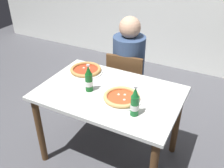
# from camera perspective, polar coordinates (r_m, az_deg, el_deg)

# --- Properties ---
(ground_plane) EXTENTS (8.00, 8.00, 0.00)m
(ground_plane) POSITION_cam_1_polar(r_m,az_deg,el_deg) (2.62, -0.52, -15.66)
(ground_plane) COLOR #4C4C51
(dining_table_main) EXTENTS (1.20, 0.80, 0.75)m
(dining_table_main) POSITION_cam_1_polar(r_m,az_deg,el_deg) (2.19, -0.60, -4.27)
(dining_table_main) COLOR silver
(dining_table_main) RESTS_ON ground_plane
(chair_behind_table) EXTENTS (0.44, 0.44, 0.85)m
(chair_behind_table) POSITION_cam_1_polar(r_m,az_deg,el_deg) (2.78, 3.36, 0.26)
(chair_behind_table) COLOR brown
(chair_behind_table) RESTS_ON ground_plane
(diner_seated) EXTENTS (0.34, 0.34, 1.21)m
(diner_seated) POSITION_cam_1_polar(r_m,az_deg,el_deg) (2.77, 3.70, 2.58)
(diner_seated) COLOR #2D3342
(diner_seated) RESTS_ON ground_plane
(pizza_margherita_near) EXTENTS (0.32, 0.32, 0.04)m
(pizza_margherita_near) POSITION_cam_1_polar(r_m,az_deg,el_deg) (2.02, 2.21, -3.09)
(pizza_margherita_near) COLOR white
(pizza_margherita_near) RESTS_ON dining_table_main
(pizza_marinara_far) EXTENTS (0.33, 0.33, 0.04)m
(pizza_marinara_far) POSITION_cam_1_polar(r_m,az_deg,el_deg) (2.44, -5.98, 3.19)
(pizza_marinara_far) COLOR white
(pizza_marinara_far) RESTS_ON dining_table_main
(beer_bottle_left) EXTENTS (0.07, 0.07, 0.25)m
(beer_bottle_left) POSITION_cam_1_polar(r_m,az_deg,el_deg) (1.82, 5.21, -4.33)
(beer_bottle_left) COLOR #196B2D
(beer_bottle_left) RESTS_ON dining_table_main
(beer_bottle_center) EXTENTS (0.07, 0.07, 0.25)m
(beer_bottle_center) POSITION_cam_1_polar(r_m,az_deg,el_deg) (2.10, -5.29, 0.94)
(beer_bottle_center) COLOR #14591E
(beer_bottle_center) RESTS_ON dining_table_main
(napkin_with_cutlery) EXTENTS (0.23, 0.23, 0.01)m
(napkin_with_cutlery) POSITION_cam_1_polar(r_m,az_deg,el_deg) (2.26, -11.96, -0.24)
(napkin_with_cutlery) COLOR white
(napkin_with_cutlery) RESTS_ON dining_table_main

